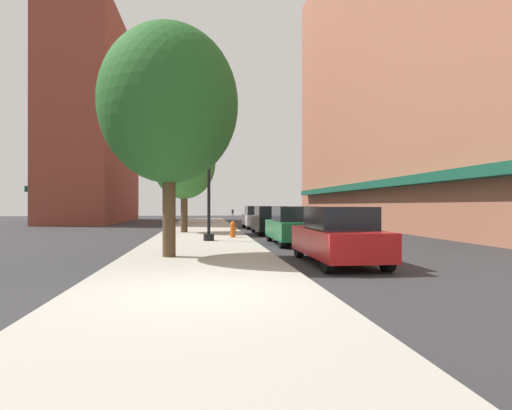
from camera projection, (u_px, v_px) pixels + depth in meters
name	position (u px, v px, depth m)	size (l,w,h in m)	color
ground_plane	(266.00, 233.00, 26.02)	(90.00, 90.00, 0.00)	#2D2D30
sidewalk_slab	(202.00, 231.00, 26.51)	(4.80, 50.00, 0.12)	#A8A399
building_right_brick	(403.00, 58.00, 31.37)	(6.80, 40.00, 25.67)	#9E6047
building_far_background	(95.00, 124.00, 43.02)	(6.80, 18.00, 20.36)	brown
lamppost	(209.00, 172.00, 18.73)	(0.48, 0.48, 5.90)	black
fire_hydrant	(233.00, 229.00, 20.67)	(0.33, 0.26, 0.79)	#E05614
parking_meter_near	(233.00, 217.00, 27.89)	(0.14, 0.09, 1.31)	slate
tree_near	(184.00, 163.00, 24.59)	(3.67, 3.67, 6.19)	#4C3823
tree_mid	(183.00, 169.00, 36.85)	(4.48, 4.48, 7.43)	#422D1E
tree_far	(169.00, 104.00, 12.87)	(4.26, 4.26, 7.17)	#4C3823
car_red	(338.00, 236.00, 12.09)	(1.80, 4.30, 1.66)	black
car_green	(293.00, 226.00, 18.20)	(1.80, 4.30, 1.66)	black
car_black	(270.00, 221.00, 24.66)	(1.80, 4.30, 1.66)	black
car_silver	(256.00, 218.00, 30.81)	(1.80, 4.30, 1.66)	black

